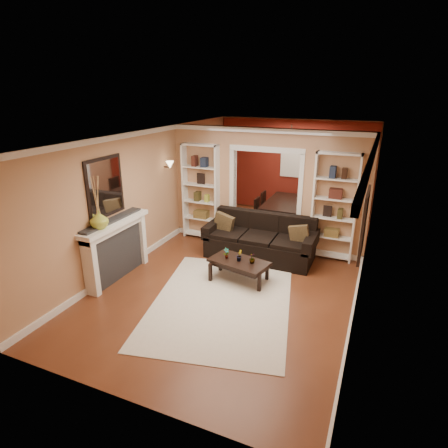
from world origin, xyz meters
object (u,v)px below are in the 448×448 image
at_px(sofa, 260,238).
at_px(coffee_table, 239,271).
at_px(bookshelf_right, 334,208).
at_px(fireplace, 118,250).
at_px(dining_table, 286,213).
at_px(bookshelf_left, 201,192).

distance_m(sofa, coffee_table, 1.19).
xyz_separation_m(bookshelf_right, fireplace, (-3.64, -2.53, -0.57)).
bearing_deg(coffee_table, dining_table, 101.76).
relative_size(fireplace, dining_table, 0.94).
relative_size(bookshelf_left, dining_table, 1.27).
relative_size(coffee_table, dining_table, 0.61).
bearing_deg(bookshelf_right, dining_table, 128.75).
bearing_deg(bookshelf_right, bookshelf_left, 180.00).
relative_size(sofa, coffee_table, 2.15).
bearing_deg(bookshelf_left, coffee_table, -46.61).
bearing_deg(dining_table, sofa, -179.98).
height_order(bookshelf_right, dining_table, bookshelf_right).
bearing_deg(dining_table, bookshelf_left, 136.24).
height_order(sofa, fireplace, fireplace).
bearing_deg(bookshelf_left, fireplace, -102.05).
height_order(bookshelf_left, fireplace, bookshelf_left).
xyz_separation_m(coffee_table, bookshelf_right, (1.45, 1.74, 0.94)).
height_order(coffee_table, bookshelf_right, bookshelf_right).
relative_size(coffee_table, bookshelf_right, 0.48).
relative_size(coffee_table, fireplace, 0.65).
relative_size(bookshelf_left, bookshelf_right, 1.00).
distance_m(bookshelf_right, fireplace, 4.47).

